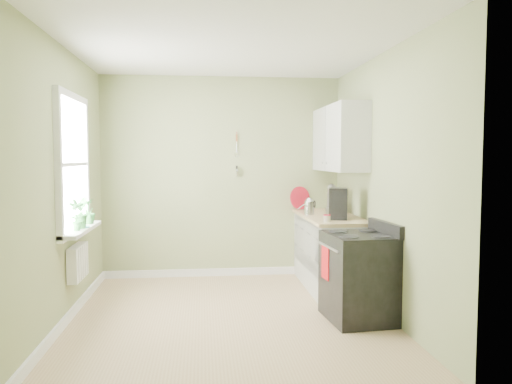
{
  "coord_description": "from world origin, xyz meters",
  "views": [
    {
      "loc": [
        -0.26,
        -4.96,
        1.63
      ],
      "look_at": [
        0.33,
        0.55,
        1.24
      ],
      "focal_mm": 35.0,
      "sensor_mm": 36.0,
      "label": 1
    }
  ],
  "objects": [
    {
      "name": "plant_b",
      "position": [
        -1.5,
        0.25,
        1.06
      ],
      "size": [
        0.17,
        0.2,
        0.32
      ],
      "primitive_type": "imported",
      "rotation": [
        0.0,
        0.0,
        1.76
      ],
      "color": "#2C6F31",
      "rests_on": "window_sill"
    },
    {
      "name": "upper_cabinets",
      "position": [
        1.43,
        1.1,
        1.85
      ],
      "size": [
        0.35,
        1.4,
        0.8
      ],
      "primitive_type": "cube",
      "color": "silver",
      "rests_on": "wall_right"
    },
    {
      "name": "countertop",
      "position": [
        1.29,
        1.0,
        0.89
      ],
      "size": [
        0.64,
        1.6,
        0.04
      ],
      "primitive_type": "cube",
      "color": "tan",
      "rests_on": "base_cabinets"
    },
    {
      "name": "ceiling",
      "position": [
        0.0,
        0.0,
        2.71
      ],
      "size": [
        3.2,
        3.6,
        0.02
      ],
      "primitive_type": "cube",
      "color": "white",
      "rests_on": "wall_back"
    },
    {
      "name": "radiator",
      "position": [
        -1.54,
        0.25,
        0.55
      ],
      "size": [
        0.12,
        0.5,
        0.35
      ],
      "primitive_type": "cube",
      "color": "white",
      "rests_on": "wall_left"
    },
    {
      "name": "plant_a",
      "position": [
        -1.5,
        0.07,
        1.06
      ],
      "size": [
        0.2,
        0.19,
        0.32
      ],
      "primitive_type": "imported",
      "rotation": [
        0.0,
        0.0,
        0.69
      ],
      "color": "#2C6F31",
      "rests_on": "window_sill"
    },
    {
      "name": "jar",
      "position": [
        1.09,
        0.35,
        0.95
      ],
      "size": [
        0.08,
        0.08,
        0.09
      ],
      "color": "beige",
      "rests_on": "countertop"
    },
    {
      "name": "plant_c",
      "position": [
        -1.5,
        0.59,
        1.04
      ],
      "size": [
        0.18,
        0.18,
        0.27
      ],
      "primitive_type": "imported",
      "rotation": [
        0.0,
        0.0,
        4.53
      ],
      "color": "#2C6F31",
      "rests_on": "window_sill"
    },
    {
      "name": "wall_left",
      "position": [
        -1.61,
        0.0,
        1.35
      ],
      "size": [
        0.02,
        3.6,
        2.7
      ],
      "primitive_type": "cube",
      "color": "#939C6A",
      "rests_on": "floor"
    },
    {
      "name": "window",
      "position": [
        -1.58,
        0.3,
        1.55
      ],
      "size": [
        0.06,
        1.14,
        1.44
      ],
      "color": "white",
      "rests_on": "wall_left"
    },
    {
      "name": "floor",
      "position": [
        0.0,
        0.0,
        -0.01
      ],
      "size": [
        3.2,
        3.6,
        0.02
      ],
      "primitive_type": "cube",
      "color": "tan",
      "rests_on": "ground"
    },
    {
      "name": "wall_back",
      "position": [
        0.0,
        1.81,
        1.35
      ],
      "size": [
        3.2,
        0.02,
        2.7
      ],
      "primitive_type": "cube",
      "color": "#939C6A",
      "rests_on": "floor"
    },
    {
      "name": "wall_right",
      "position": [
        1.61,
        0.0,
        1.35
      ],
      "size": [
        0.02,
        3.6,
        2.7
      ],
      "primitive_type": "cube",
      "color": "#939C6A",
      "rests_on": "floor"
    },
    {
      "name": "wall_utensils",
      "position": [
        0.2,
        1.78,
        1.56
      ],
      "size": [
        0.02,
        0.14,
        0.58
      ],
      "color": "tan",
      "rests_on": "wall_back"
    },
    {
      "name": "stove",
      "position": [
        1.28,
        -0.2,
        0.44
      ],
      "size": [
        0.68,
        0.75,
        0.98
      ],
      "color": "black",
      "rests_on": "floor"
    },
    {
      "name": "coffee_maker",
      "position": [
        1.28,
        0.6,
        1.08
      ],
      "size": [
        0.25,
        0.27,
        0.36
      ],
      "color": "black",
      "rests_on": "countertop"
    },
    {
      "name": "red_tray",
      "position": [
        1.06,
        1.72,
        1.07
      ],
      "size": [
        0.31,
        0.18,
        0.31
      ],
      "primitive_type": "cylinder",
      "rotation": [
        1.45,
        0.0,
        0.41
      ],
      "color": "red",
      "rests_on": "countertop"
    },
    {
      "name": "kettle",
      "position": [
        1.05,
        1.09,
        1.01
      ],
      "size": [
        0.21,
        0.12,
        0.21
      ],
      "color": "silver",
      "rests_on": "countertop"
    },
    {
      "name": "base_cabinets",
      "position": [
        1.3,
        1.0,
        0.43
      ],
      "size": [
        0.6,
        1.6,
        0.87
      ],
      "primitive_type": "cube",
      "color": "silver",
      "rests_on": "floor"
    },
    {
      "name": "stand_mixer",
      "position": [
        1.38,
        1.16,
        1.07
      ],
      "size": [
        0.23,
        0.33,
        0.37
      ],
      "color": "#B2B2B7",
      "rests_on": "countertop"
    },
    {
      "name": "window_sill",
      "position": [
        -1.51,
        0.3,
        0.88
      ],
      "size": [
        0.18,
        1.14,
        0.04
      ],
      "primitive_type": "cube",
      "color": "white",
      "rests_on": "wall_left"
    }
  ]
}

